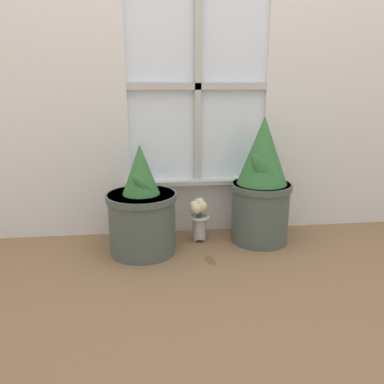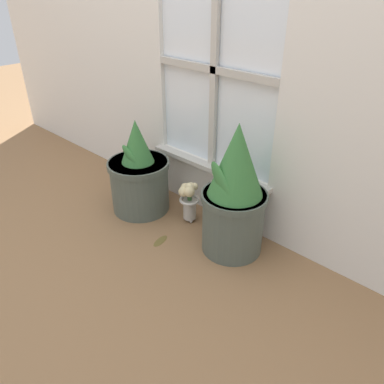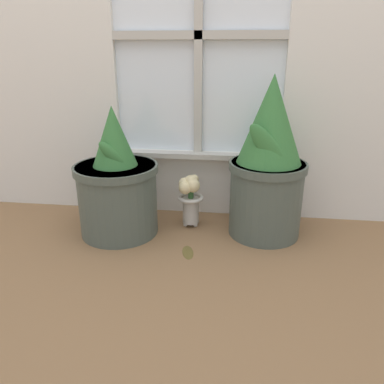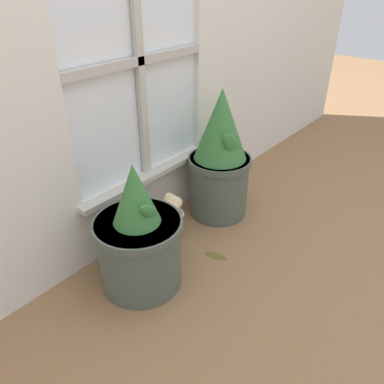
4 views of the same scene
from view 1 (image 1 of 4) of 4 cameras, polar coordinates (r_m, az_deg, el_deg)
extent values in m
plane|color=olive|center=(1.80, 2.94, -11.57)|extent=(10.00, 10.00, 0.00)
cube|color=silver|center=(2.21, 0.77, -1.80)|extent=(0.76, 0.05, 0.31)
cube|color=white|center=(2.12, 0.79, 15.80)|extent=(0.76, 0.02, 1.03)
cube|color=#BCB7AD|center=(2.09, 0.90, 15.80)|extent=(0.04, 0.02, 1.03)
cube|color=#BCB7AD|center=(2.09, 0.90, 15.80)|extent=(0.76, 0.02, 0.04)
cube|color=#BCB7AD|center=(2.13, 0.94, 1.50)|extent=(0.82, 0.06, 0.02)
cylinder|color=#4C564C|center=(1.93, -7.56, -4.70)|extent=(0.34, 0.34, 0.31)
cylinder|color=#4C564C|center=(1.88, -7.72, -0.71)|extent=(0.36, 0.36, 0.03)
cylinder|color=#38281E|center=(1.88, -7.73, -0.40)|extent=(0.31, 0.31, 0.01)
cone|color=#387538|center=(1.85, -7.88, 3.43)|extent=(0.19, 0.19, 0.25)
ellipsoid|color=#387538|center=(1.80, -7.51, 1.11)|extent=(0.13, 0.05, 0.13)
cylinder|color=#4C564C|center=(2.07, 10.32, -3.07)|extent=(0.31, 0.31, 0.33)
cylinder|color=#4C564C|center=(2.03, 10.52, 0.85)|extent=(0.32, 0.32, 0.03)
cylinder|color=#38281E|center=(2.03, 10.54, 1.16)|extent=(0.28, 0.28, 0.01)
cone|color=#387538|center=(1.99, 10.81, 6.25)|extent=(0.27, 0.27, 0.35)
ellipsoid|color=#387538|center=(1.92, 11.01, 3.19)|extent=(0.19, 0.06, 0.21)
sphere|color=#BCB7AD|center=(2.12, 0.99, -6.86)|extent=(0.02, 0.02, 0.02)
sphere|color=#BCB7AD|center=(2.08, 0.50, -7.32)|extent=(0.02, 0.02, 0.02)
sphere|color=#BCB7AD|center=(2.08, 1.79, -7.26)|extent=(0.02, 0.02, 0.02)
cylinder|color=#BCB7AD|center=(2.07, 1.10, -5.41)|extent=(0.07, 0.07, 0.12)
torus|color=#BCB7AD|center=(2.04, 1.11, -3.85)|extent=(0.12, 0.12, 0.02)
cylinder|color=#386633|center=(2.03, 1.12, -2.98)|extent=(0.02, 0.02, 0.07)
sphere|color=beige|center=(2.02, 1.12, -1.79)|extent=(0.06, 0.06, 0.06)
sphere|color=beige|center=(2.05, 1.35, -1.45)|extent=(0.04, 0.04, 0.04)
sphere|color=beige|center=(2.04, 0.90, -1.78)|extent=(0.06, 0.06, 0.06)
sphere|color=beige|center=(2.01, 0.36, -2.08)|extent=(0.05, 0.05, 0.05)
sphere|color=beige|center=(2.00, 0.59, -2.58)|extent=(0.06, 0.06, 0.06)
sphere|color=beige|center=(2.01, 1.38, -2.24)|extent=(0.06, 0.06, 0.06)
ellipsoid|color=brown|center=(1.87, 2.76, -10.26)|extent=(0.07, 0.12, 0.01)
camera|label=2|loc=(1.66, 65.79, 21.35)|focal=35.00mm
camera|label=3|loc=(0.59, 46.54, 4.21)|focal=35.00mm
camera|label=4|loc=(1.24, -54.04, 24.94)|focal=35.00mm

